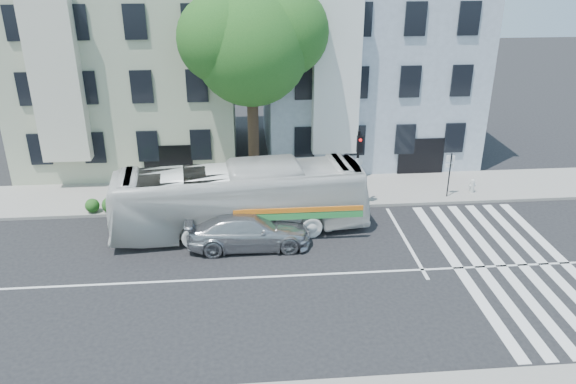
{
  "coord_description": "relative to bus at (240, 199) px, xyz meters",
  "views": [
    {
      "loc": [
        -0.58,
        -18.93,
        11.99
      ],
      "look_at": [
        1.29,
        2.81,
        2.4
      ],
      "focal_mm": 35.0,
      "sensor_mm": 36.0,
      "label": 1
    }
  ],
  "objects": [
    {
      "name": "sedan",
      "position": [
        0.33,
        -1.43,
        -0.82
      ],
      "size": [
        2.2,
        5.35,
        1.55
      ],
      "primitive_type": "imported",
      "rotation": [
        0.0,
        0.0,
        1.58
      ],
      "color": "#B3B5BB",
      "rests_on": "ground"
    },
    {
      "name": "fire_hydrant",
      "position": [
        12.06,
        3.03,
        -1.07
      ],
      "size": [
        0.42,
        0.24,
        0.74
      ],
      "rotation": [
        0.0,
        0.0,
        0.24
      ],
      "color": "silver",
      "rests_on": "sidewalk_far"
    },
    {
      "name": "hedge",
      "position": [
        -2.9,
        2.27,
        -1.09
      ],
      "size": [
        8.54,
        1.39,
        0.7
      ],
      "primitive_type": null,
      "rotation": [
        0.0,
        0.0,
        -0.06
      ],
      "color": "#22541B",
      "rests_on": "sidewalk_far"
    },
    {
      "name": "building_left",
      "position": [
        -6.24,
        10.97,
        3.91
      ],
      "size": [
        12.0,
        10.0,
        11.0
      ],
      "primitive_type": "cube",
      "color": "#AAAF93",
      "rests_on": "ground"
    },
    {
      "name": "bus",
      "position": [
        0.0,
        0.0,
        0.0
      ],
      "size": [
        3.79,
        11.64,
        3.19
      ],
      "primitive_type": "imported",
      "rotation": [
        0.0,
        0.0,
        1.67
      ],
      "color": "silver",
      "rests_on": "ground"
    },
    {
      "name": "traffic_signal",
      "position": [
        5.7,
        1.91,
        0.99
      ],
      "size": [
        0.42,
        0.52,
        3.99
      ],
      "rotation": [
        0.0,
        0.0,
        0.03
      ],
      "color": "black",
      "rests_on": "ground"
    },
    {
      "name": "far_sign_pole",
      "position": [
        10.6,
        2.69,
        0.06
      ],
      "size": [
        0.43,
        0.17,
        2.35
      ],
      "rotation": [
        0.0,
        0.0,
        -0.09
      ],
      "color": "black",
      "rests_on": "sidewalk_far"
    },
    {
      "name": "sidewalk_far",
      "position": [
        0.76,
        3.97,
        -1.52
      ],
      "size": [
        80.0,
        4.0,
        0.15
      ],
      "primitive_type": "cube",
      "color": "gray",
      "rests_on": "ground"
    },
    {
      "name": "ground",
      "position": [
        0.76,
        -4.03,
        -1.59
      ],
      "size": [
        120.0,
        120.0,
        0.0
      ],
      "primitive_type": "plane",
      "color": "black",
      "rests_on": "ground"
    },
    {
      "name": "street_tree",
      "position": [
        0.82,
        4.7,
        6.24
      ],
      "size": [
        7.3,
        5.9,
        11.1
      ],
      "color": "#2D2116",
      "rests_on": "ground"
    },
    {
      "name": "building_right",
      "position": [
        7.76,
        10.97,
        3.91
      ],
      "size": [
        12.0,
        10.0,
        11.0
      ],
      "primitive_type": "cube",
      "color": "#939EAE",
      "rests_on": "ground"
    }
  ]
}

